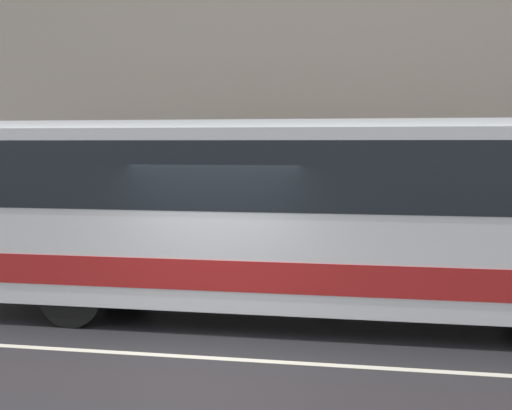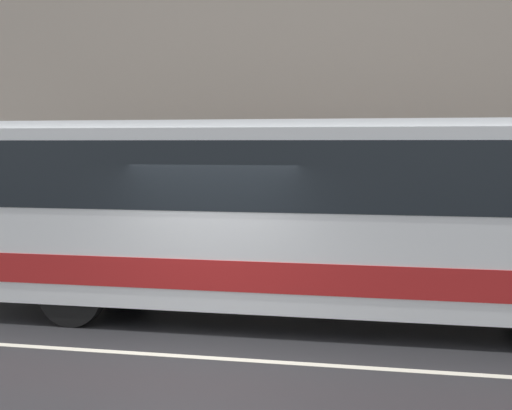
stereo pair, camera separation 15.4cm
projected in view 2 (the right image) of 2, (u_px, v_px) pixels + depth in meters
The scene contains 6 objects.
ground_plane at pixel (192, 357), 9.37m from camera, with size 60.00×60.00×0.00m, color #262628.
sidewalk at pixel (268, 278), 14.58m from camera, with size 60.00×2.69×0.12m.
building_facade at pixel (281, 67), 15.65m from camera, with size 60.00×0.35×9.29m.
lane_stripe at pixel (192, 357), 9.37m from camera, with size 54.00×0.14×0.01m.
transit_bus at pixel (287, 209), 11.25m from camera, with size 11.11×2.52×3.15m.
pedestrian_waiting at pixel (132, 240), 14.66m from camera, with size 0.36×0.36×1.51m.
Camera 2 is at (2.70, -8.80, 2.81)m, focal length 50.00 mm.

